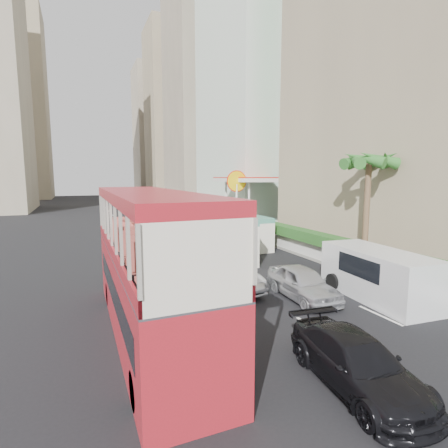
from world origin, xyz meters
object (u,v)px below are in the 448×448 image
double_decker_bus (150,264)px  car_silver_lane_b (302,298)px  panel_van_near (378,275)px  palm_tree (366,213)px  van_asset (196,244)px  panel_van_far (220,224)px  car_silver_lane_a (224,289)px  minibus_near (225,236)px  minibus_far (246,231)px  car_black (355,386)px  shell_station (253,202)px

double_decker_bus → car_silver_lane_b: size_ratio=2.53×
panel_van_near → palm_tree: size_ratio=0.87×
van_asset → panel_van_far: panel_van_far is taller
panel_van_far → van_asset: bearing=-135.7°
car_silver_lane_a → van_asset: bearing=69.0°
car_silver_lane_a → minibus_near: bearing=56.9°
minibus_near → palm_tree: size_ratio=1.04×
palm_tree → panel_van_near: bearing=-128.8°
van_asset → minibus_near: bearing=-92.7°
van_asset → double_decker_bus: bearing=-120.2°
car_silver_lane_b → minibus_far: 12.19m
minibus_far → palm_tree: palm_tree is taller
van_asset → panel_van_near: bearing=-83.7°
van_asset → minibus_far: size_ratio=0.91×
car_black → panel_van_far: size_ratio=0.89×
car_silver_lane_b → van_asset: bearing=94.0°
van_asset → palm_tree: palm_tree is taller
panel_van_near → panel_van_far: panel_van_near is taller
panel_van_far → car_silver_lane_a: bearing=-112.8°
car_black → van_asset: bearing=89.5°
car_silver_lane_b → car_black: car_silver_lane_b is taller
double_decker_bus → car_black: 7.35m
car_silver_lane_a → shell_station: shell_station is taller
car_silver_lane_a → car_black: size_ratio=1.05×
car_silver_lane_b → palm_tree: (6.71, 3.12, 3.38)m
shell_station → car_silver_lane_b: bearing=-111.9°
car_silver_lane_a → car_silver_lane_b: (2.80, -2.65, 0.00)m
car_silver_lane_b → car_black: bearing=-111.1°
double_decker_bus → car_black: size_ratio=2.35×
car_silver_lane_a → panel_van_near: bearing=-42.7°
car_silver_lane_b → van_asset: (-0.36, 14.38, 0.00)m
car_silver_lane_b → car_black: 6.79m
panel_van_near → panel_van_far: bearing=94.4°
panel_van_near → car_silver_lane_a: bearing=151.3°
double_decker_bus → minibus_far: double_decker_bus is taller
minibus_far → palm_tree: (3.78, -8.65, 2.11)m
car_silver_lane_a → panel_van_near: size_ratio=0.88×
car_silver_lane_b → shell_station: (8.91, 22.12, 2.75)m
car_black → car_silver_lane_b: bearing=72.4°
car_black → panel_van_far: bearing=82.2°
car_black → van_asset: size_ratio=0.90×
panel_van_near → shell_station: size_ratio=0.70×
minibus_far → car_black: bearing=-107.1°
shell_station → van_asset: bearing=-140.2°
car_silver_lane_b → panel_van_near: size_ratio=0.78×
car_silver_lane_a → car_black: car_silver_lane_a is taller
van_asset → panel_van_far: size_ratio=0.99×
car_silver_lane_b → panel_van_near: bearing=-19.6°
minibus_near → car_silver_lane_a: bearing=-108.4°
car_silver_lane_b → panel_van_far: panel_van_far is taller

